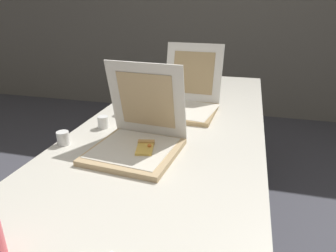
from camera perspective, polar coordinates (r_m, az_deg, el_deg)
name	(u,v)px	position (r m, az deg, el deg)	size (l,w,h in m)	color
wall_back	(224,5)	(3.84, 10.51, 21.43)	(10.00, 0.10, 2.60)	gray
table	(173,133)	(1.55, 0.92, -1.27)	(0.88, 2.30, 0.75)	silver
pizza_box_front	(137,139)	(1.24, -5.78, -2.51)	(0.37, 0.37, 0.35)	tan
pizza_box_middle	(186,102)	(1.71, 3.41, 4.54)	(0.36, 0.44, 0.35)	tan
cup_white_near_left	(63,138)	(1.38, -19.08, -2.16)	(0.05, 0.05, 0.06)	white
cup_white_mid	(123,109)	(1.68, -8.38, 3.15)	(0.05, 0.05, 0.06)	white
cup_white_far	(152,97)	(1.89, -3.04, 5.50)	(0.05, 0.05, 0.06)	white
cup_white_near_center	(103,122)	(1.51, -12.07, 0.72)	(0.05, 0.05, 0.06)	white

